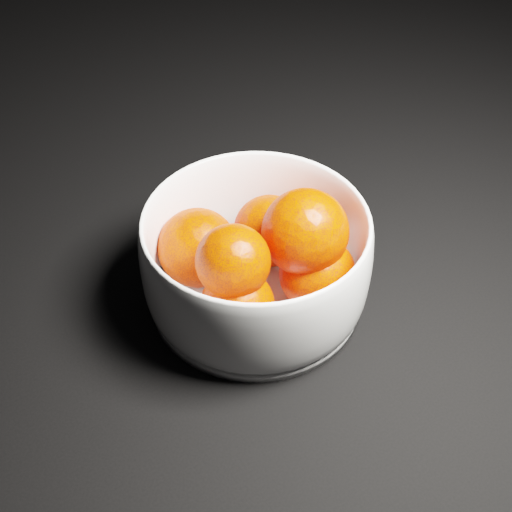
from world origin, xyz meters
TOP-DOWN VIEW (x-y plane):
  - bowl at (0.10, 0.25)m, footprint 0.19×0.19m
  - orange_pile at (0.10, 0.25)m, footprint 0.14×0.15m

SIDE VIEW (x-z plane):
  - bowl at x=0.10m, z-range 0.00..0.09m
  - orange_pile at x=0.10m, z-range 0.00..0.11m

